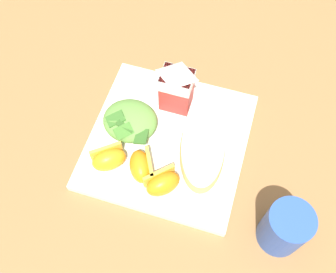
{
  "coord_description": "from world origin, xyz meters",
  "views": [
    {
      "loc": [
        0.1,
        -0.32,
        0.65
      ],
      "look_at": [
        0.0,
        0.0,
        0.03
      ],
      "focal_mm": 42.25,
      "sensor_mm": 36.0,
      "label": 1
    }
  ],
  "objects": [
    {
      "name": "orange_wedge_front",
      "position": [
        -0.08,
        -0.08,
        0.04
      ],
      "size": [
        0.07,
        0.07,
        0.04
      ],
      "color": "orange",
      "rests_on": "white_plate"
    },
    {
      "name": "white_plate",
      "position": [
        0.0,
        0.0,
        0.01
      ],
      "size": [
        0.28,
        0.28,
        0.02
      ],
      "primitive_type": "cube",
      "color": "white",
      "rests_on": "ground"
    },
    {
      "name": "green_salad_pile",
      "position": [
        -0.07,
        0.01,
        0.04
      ],
      "size": [
        0.1,
        0.1,
        0.04
      ],
      "color": "#5B8E3D",
      "rests_on": "white_plate"
    },
    {
      "name": "ground",
      "position": [
        0.0,
        0.0,
        0.0
      ],
      "size": [
        3.0,
        3.0,
        0.0
      ],
      "primitive_type": "plane",
      "color": "olive"
    },
    {
      "name": "orange_wedge_middle",
      "position": [
        -0.03,
        -0.07,
        0.04
      ],
      "size": [
        0.06,
        0.07,
        0.04
      ],
      "color": "orange",
      "rests_on": "white_plate"
    },
    {
      "name": "drinking_blue_cup",
      "position": [
        0.22,
        -0.11,
        0.05
      ],
      "size": [
        0.07,
        0.07,
        0.1
      ],
      "primitive_type": "cylinder",
      "color": "#284CA3",
      "rests_on": "ground"
    },
    {
      "name": "orange_wedge_rear",
      "position": [
        0.02,
        -0.09,
        0.04
      ],
      "size": [
        0.07,
        0.07,
        0.04
      ],
      "color": "orange",
      "rests_on": "white_plate"
    },
    {
      "name": "cheesy_pizza_bread",
      "position": [
        0.07,
        -0.01,
        0.03
      ],
      "size": [
        0.11,
        0.18,
        0.04
      ],
      "color": "tan",
      "rests_on": "white_plate"
    },
    {
      "name": "milk_carton",
      "position": [
        -0.01,
        0.08,
        0.08
      ],
      "size": [
        0.06,
        0.05,
        0.11
      ],
      "color": "#B7332D",
      "rests_on": "white_plate"
    }
  ]
}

